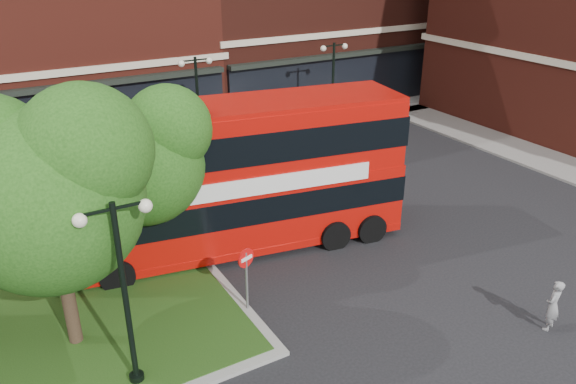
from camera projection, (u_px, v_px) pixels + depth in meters
ground at (326, 319)px, 16.33m from camera, size 120.00×120.00×0.00m
pavement_far at (151, 150)px, 29.31m from camera, size 44.00×3.00×0.12m
traffic_island at (15, 350)px, 15.01m from camera, size 12.60×7.60×0.15m
tree_island_west at (41, 183)px, 13.37m from camera, size 5.40×4.71×7.21m
tree_island_east at (138, 152)px, 16.94m from camera, size 4.46×3.90×6.29m
lamp_island at (124, 288)px, 12.81m from camera, size 1.72×0.36×5.00m
lamp_far_left at (198, 102)px, 27.51m from camera, size 1.72×0.36×5.00m
lamp_far_right at (333, 82)px, 31.16m from camera, size 1.72×0.36×5.00m
bus at (230, 168)px, 18.97m from camera, size 12.37×4.72×4.61m
woman at (553, 305)px, 15.64m from camera, size 0.66×0.53×1.56m
car_silver at (26, 162)px, 25.91m from camera, size 4.21×2.09×1.38m
car_white at (303, 123)px, 31.12m from camera, size 4.75×1.67×1.57m
no_entry_sign at (246, 268)px, 16.06m from camera, size 0.57×0.23×2.13m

